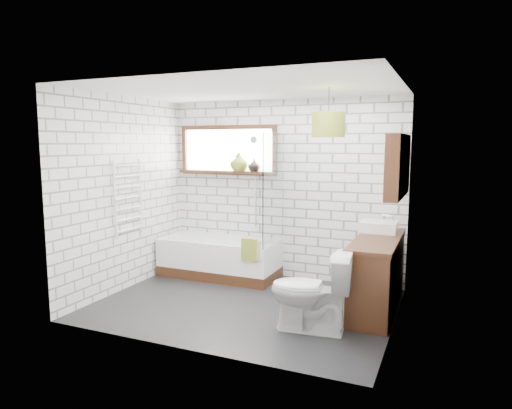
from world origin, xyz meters
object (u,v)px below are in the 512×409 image
at_px(basin, 379,227).
at_px(pendant, 328,125).
at_px(vanity, 377,274).
at_px(toilet, 310,291).
at_px(bathtub, 220,257).

height_order(basin, pendant, pendant).
bearing_deg(pendant, vanity, 28.15).
bearing_deg(toilet, vanity, 141.72).
relative_size(bathtub, basin, 3.86).
distance_m(bathtub, toilet, 2.22).
bearing_deg(bathtub, toilet, -37.74).
bearing_deg(vanity, toilet, -121.85).
height_order(vanity, toilet, vanity).
height_order(bathtub, vanity, vanity).
bearing_deg(toilet, basin, 152.86).
xyz_separation_m(bathtub, pendant, (1.75, -0.78, 1.83)).
height_order(vanity, pendant, pendant).
xyz_separation_m(bathtub, basin, (2.22, -0.09, 0.63)).
xyz_separation_m(vanity, basin, (-0.06, 0.40, 0.48)).
distance_m(vanity, toilet, 1.02).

